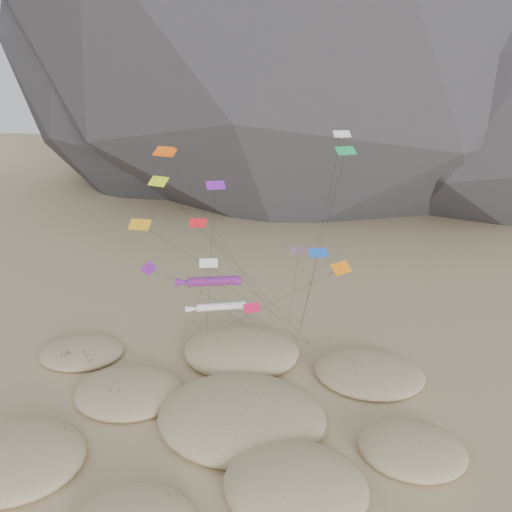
{
  "coord_description": "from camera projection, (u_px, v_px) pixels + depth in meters",
  "views": [
    {
      "loc": [
        9.23,
        -39.81,
        34.55
      ],
      "look_at": [
        2.19,
        12.0,
        15.36
      ],
      "focal_mm": 35.0,
      "sensor_mm": 36.0,
      "label": 1
    }
  ],
  "objects": [
    {
      "name": "orange_parafoil",
      "position": [
        167.0,
        155.0,
        52.7
      ],
      "size": [
        11.44,
        16.72,
        27.31
      ],
      "color": "#FF5B0D",
      "rests_on": "ground"
    },
    {
      "name": "rainbow_tube_kite",
      "position": [
        210.0,
        281.0,
        54.86
      ],
      "size": [
        11.42,
        17.45,
        13.86
      ],
      "color": "red",
      "rests_on": "ground"
    },
    {
      "name": "white_tube_kite",
      "position": [
        217.0,
        307.0,
        59.14
      ],
      "size": [
        7.24,
        11.73,
        9.23
      ],
      "color": "white",
      "rests_on": "ground"
    },
    {
      "name": "multi_parafoil",
      "position": [
        298.0,
        253.0,
        51.48
      ],
      "size": [
        2.84,
        15.21,
        17.83
      ],
      "color": "#FF581A",
      "rests_on": "ground"
    },
    {
      "name": "kite_stakes",
      "position": [
        263.0,
        329.0,
        71.37
      ],
      "size": [
        19.84,
        6.9,
        0.3
      ],
      "color": "#3F2D1E",
      "rests_on": "ground"
    },
    {
      "name": "dunes",
      "position": [
        220.0,
        410.0,
        53.23
      ],
      "size": [
        50.56,
        38.02,
        3.91
      ],
      "color": "#CCB789",
      "rests_on": "ground"
    },
    {
      "name": "delta_kites",
      "position": [
        238.0,
        230.0,
        53.69
      ],
      "size": [
        23.9,
        21.33,
        28.62
      ],
      "color": "white",
      "rests_on": "ground"
    },
    {
      "name": "dune_grass",
      "position": [
        225.0,
        406.0,
        53.73
      ],
      "size": [
        41.58,
        26.59,
        1.56
      ],
      "color": "black",
      "rests_on": "ground"
    },
    {
      "name": "ground",
      "position": [
        218.0,
        439.0,
        50.1
      ],
      "size": [
        500.0,
        500.0,
        0.0
      ],
      "primitive_type": "plane",
      "color": "#CCB789",
      "rests_on": "ground"
    }
  ]
}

